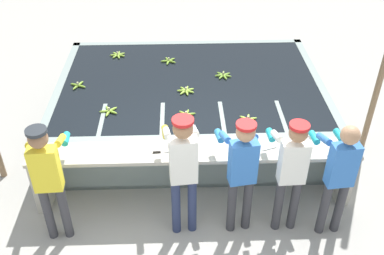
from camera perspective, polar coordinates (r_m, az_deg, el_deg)
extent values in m
plane|color=#A3A099|center=(6.14, 0.34, -10.52)|extent=(80.00, 80.00, 0.00)
cube|color=gray|center=(7.61, -0.22, 0.41)|extent=(4.22, 3.04, 0.06)
cube|color=gray|center=(6.21, 0.18, -4.38)|extent=(4.22, 0.12, 0.86)
cube|color=gray|center=(8.65, -0.53, 8.18)|extent=(4.22, 0.12, 0.86)
cube|color=gray|center=(7.62, -15.85, 2.54)|extent=(0.12, 3.04, 0.86)
cube|color=gray|center=(7.72, 15.20, 3.11)|extent=(0.12, 3.04, 0.86)
cube|color=black|center=(7.37, -0.23, 3.11)|extent=(3.98, 2.80, 0.79)
cube|color=gray|center=(6.66, -10.93, -1.98)|extent=(0.06, 0.80, 0.86)
cube|color=gray|center=(6.57, -3.65, -1.87)|extent=(0.06, 0.80, 0.86)
cube|color=gray|center=(6.60, 3.70, -1.72)|extent=(0.06, 0.80, 0.86)
cube|color=gray|center=(6.73, 10.88, -1.54)|extent=(0.06, 0.80, 0.86)
cube|color=#B7B2A3|center=(5.74, 0.29, -3.13)|extent=(4.22, 0.45, 0.05)
cube|color=#B7B2A3|center=(6.29, -18.49, -6.40)|extent=(0.16, 0.41, 0.81)
cube|color=#B7B2A3|center=(6.40, 18.67, -5.58)|extent=(0.16, 0.41, 0.81)
cylinder|color=#38383D|center=(5.82, -17.82, -10.29)|extent=(0.11, 0.11, 0.82)
cylinder|color=#38383D|center=(5.77, -15.86, -10.27)|extent=(0.11, 0.11, 0.82)
cube|color=yellow|center=(5.33, -18.11, -5.04)|extent=(0.33, 0.19, 0.58)
sphere|color=#896042|center=(5.07, -18.99, -1.35)|extent=(0.22, 0.22, 0.22)
cylinder|color=#282D33|center=(5.02, -19.21, -0.43)|extent=(0.23, 0.23, 0.04)
cylinder|color=yellow|center=(5.44, -19.69, -1.74)|extent=(0.10, 0.31, 0.18)
cylinder|color=#1EA3AD|center=(5.73, -18.88, -1.53)|extent=(0.09, 0.20, 0.08)
cylinder|color=yellow|center=(5.36, -16.40, -1.59)|extent=(0.10, 0.31, 0.18)
cylinder|color=#1EA3AD|center=(5.65, -15.75, -1.39)|extent=(0.09, 0.20, 0.08)
cylinder|color=navy|center=(5.60, -2.04, -9.98)|extent=(0.11, 0.11, 0.85)
cylinder|color=navy|center=(5.62, 0.02, -9.79)|extent=(0.11, 0.11, 0.85)
cube|color=white|center=(5.11, -1.10, -4.20)|extent=(0.34, 0.20, 0.60)
sphere|color=#9E704C|center=(4.84, -1.15, -0.15)|extent=(0.23, 0.23, 0.23)
cylinder|color=red|center=(4.78, -1.17, 0.87)|extent=(0.24, 0.24, 0.04)
cylinder|color=white|center=(5.17, -3.22, -0.74)|extent=(0.11, 0.32, 0.18)
cylinder|color=gold|center=(5.46, -3.40, -0.59)|extent=(0.10, 0.21, 0.08)
cylinder|color=white|center=(5.19, 0.30, -0.46)|extent=(0.11, 0.32, 0.18)
cylinder|color=gold|center=(5.49, -0.07, -0.32)|extent=(0.10, 0.21, 0.08)
cylinder|color=#38383D|center=(5.65, 5.05, -9.90)|extent=(0.11, 0.11, 0.81)
cylinder|color=#38383D|center=(5.70, 7.02, -9.59)|extent=(0.11, 0.11, 0.81)
cube|color=blue|center=(5.21, 6.51, -4.41)|extent=(0.34, 0.22, 0.57)
sphere|color=tan|center=(4.95, 6.84, -0.63)|extent=(0.22, 0.22, 0.22)
cylinder|color=red|center=(4.89, 6.92, 0.31)|extent=(0.23, 0.23, 0.04)
cylinder|color=blue|center=(5.23, 4.20, -1.22)|extent=(0.13, 0.32, 0.18)
cylinder|color=teal|center=(5.52, 3.48, -1.06)|extent=(0.12, 0.21, 0.08)
cylinder|color=blue|center=(5.31, 7.54, -0.81)|extent=(0.13, 0.32, 0.18)
cylinder|color=teal|center=(5.60, 6.66, -0.68)|extent=(0.12, 0.21, 0.08)
cylinder|color=#38383D|center=(5.75, 10.89, -9.61)|extent=(0.11, 0.11, 0.80)
cylinder|color=#38383D|center=(5.81, 12.83, -9.43)|extent=(0.11, 0.11, 0.80)
cube|color=white|center=(5.33, 12.75, -4.34)|extent=(0.33, 0.18, 0.57)
sphere|color=#9E704C|center=(5.07, 13.36, -0.69)|extent=(0.22, 0.22, 0.22)
cylinder|color=red|center=(5.01, 13.52, 0.21)|extent=(0.23, 0.23, 0.04)
cylinder|color=white|center=(5.35, 10.70, -1.11)|extent=(0.09, 0.31, 0.18)
cylinder|color=#1EA3AD|center=(5.64, 9.94, -0.94)|extent=(0.09, 0.20, 0.08)
cylinder|color=white|center=(5.44, 13.96, -0.94)|extent=(0.09, 0.31, 0.18)
cylinder|color=#1EA3AD|center=(5.72, 13.05, -0.78)|extent=(0.09, 0.20, 0.08)
cylinder|color=#38383D|center=(5.84, 16.41, -9.81)|extent=(0.11, 0.11, 0.81)
cylinder|color=#38383D|center=(5.91, 18.22, -9.52)|extent=(0.11, 0.11, 0.81)
cube|color=blue|center=(5.43, 18.59, -4.53)|extent=(0.34, 0.20, 0.57)
sphere|color=tan|center=(5.18, 19.46, -0.93)|extent=(0.22, 0.22, 0.22)
cylinder|color=blue|center=(5.42, 16.43, -1.41)|extent=(0.11, 0.32, 0.18)
cylinder|color=#1EA3AD|center=(5.69, 15.26, -1.24)|extent=(0.10, 0.21, 0.08)
cylinder|color=blue|center=(5.55, 19.47, -1.12)|extent=(0.11, 0.32, 0.18)
cylinder|color=#1EA3AD|center=(5.82, 18.18, -0.96)|extent=(0.10, 0.21, 0.08)
ellipsoid|color=#9EC642|center=(6.32, 7.56, 1.09)|extent=(0.17, 0.09, 0.04)
ellipsoid|color=#9EC642|center=(6.34, 7.15, 1.27)|extent=(0.07, 0.17, 0.04)
ellipsoid|color=#9EC642|center=(6.32, 6.70, 1.18)|extent=(0.15, 0.14, 0.04)
ellipsoid|color=#9EC642|center=(6.28, 6.66, 0.90)|extent=(0.17, 0.09, 0.04)
ellipsoid|color=#9EC642|center=(6.25, 7.07, 0.71)|extent=(0.07, 0.17, 0.04)
ellipsoid|color=#9EC642|center=(6.27, 7.52, 0.81)|extent=(0.15, 0.14, 0.04)
cylinder|color=tan|center=(6.28, 7.13, 1.26)|extent=(0.03, 0.03, 0.04)
ellipsoid|color=#7FAD33|center=(7.23, -13.91, 5.12)|extent=(0.17, 0.10, 0.04)
ellipsoid|color=#7FAD33|center=(7.30, -14.03, 5.41)|extent=(0.10, 0.17, 0.04)
ellipsoid|color=#7FAD33|center=(7.29, -14.62, 5.28)|extent=(0.17, 0.10, 0.04)
ellipsoid|color=#7FAD33|center=(7.23, -14.52, 4.99)|extent=(0.10, 0.17, 0.04)
cylinder|color=tan|center=(7.25, -14.31, 5.44)|extent=(0.03, 0.03, 0.04)
ellipsoid|color=#93BC3D|center=(8.09, -9.05, 9.18)|extent=(0.17, 0.12, 0.04)
ellipsoid|color=#93BC3D|center=(8.12, -9.31, 9.26)|extent=(0.06, 0.17, 0.04)
ellipsoid|color=#93BC3D|center=(8.12, -9.64, 9.20)|extent=(0.14, 0.15, 0.04)
ellipsoid|color=#93BC3D|center=(8.08, -9.80, 9.05)|extent=(0.17, 0.05, 0.04)
ellipsoid|color=#93BC3D|center=(8.04, -9.67, 8.93)|extent=(0.13, 0.16, 0.04)
ellipsoid|color=#93BC3D|center=(8.03, -9.33, 8.92)|extent=(0.08, 0.17, 0.04)
ellipsoid|color=#93BC3D|center=(8.05, -9.06, 9.03)|extent=(0.17, 0.10, 0.04)
cylinder|color=tan|center=(8.06, -9.43, 9.31)|extent=(0.03, 0.03, 0.04)
ellipsoid|color=#8CB738|center=(6.58, -10.62, 2.31)|extent=(0.10, 0.17, 0.04)
ellipsoid|color=#8CB738|center=(6.54, -10.96, 2.04)|extent=(0.17, 0.05, 0.04)
ellipsoid|color=#8CB738|center=(6.50, -10.63, 1.81)|extent=(0.07, 0.17, 0.04)
ellipsoid|color=#8CB738|center=(6.51, -10.09, 1.96)|extent=(0.17, 0.12, 0.04)
ellipsoid|color=#8CB738|center=(6.56, -10.09, 2.27)|extent=(0.15, 0.14, 0.04)
cylinder|color=tan|center=(6.52, -10.51, 2.34)|extent=(0.03, 0.03, 0.04)
ellipsoid|color=#7FAD33|center=(6.36, -0.27, 1.70)|extent=(0.17, 0.08, 0.04)
ellipsoid|color=#7FAD33|center=(6.39, -0.62, 1.89)|extent=(0.08, 0.17, 0.04)
ellipsoid|color=#7FAD33|center=(6.38, -1.10, 1.81)|extent=(0.14, 0.15, 0.04)
ellipsoid|color=#7FAD33|center=(6.34, -1.22, 1.54)|extent=(0.17, 0.08, 0.04)
ellipsoid|color=#7FAD33|center=(6.30, -0.87, 1.35)|extent=(0.08, 0.17, 0.04)
ellipsoid|color=#7FAD33|center=(6.32, -0.39, 1.43)|extent=(0.14, 0.15, 0.04)
cylinder|color=tan|center=(6.33, -0.75, 1.89)|extent=(0.03, 0.03, 0.04)
ellipsoid|color=#75A333|center=(7.30, 3.78, 6.46)|extent=(0.12, 0.16, 0.04)
ellipsoid|color=#75A333|center=(7.30, 4.16, 6.44)|extent=(0.09, 0.17, 0.04)
ellipsoid|color=#75A333|center=(7.33, 4.40, 6.57)|extent=(0.17, 0.09, 0.04)
ellipsoid|color=#75A333|center=(7.37, 4.34, 6.75)|extent=(0.16, 0.12, 0.04)
ellipsoid|color=#75A333|center=(7.39, 4.01, 6.84)|extent=(0.06, 0.17, 0.04)
ellipsoid|color=#75A333|center=(7.37, 3.67, 6.79)|extent=(0.14, 0.15, 0.04)
ellipsoid|color=#75A333|center=(7.33, 3.56, 6.62)|extent=(0.17, 0.05, 0.04)
cylinder|color=tan|center=(7.32, 4.00, 6.88)|extent=(0.03, 0.03, 0.04)
ellipsoid|color=#7FAD33|center=(7.75, -2.62, 8.37)|extent=(0.16, 0.12, 0.04)
ellipsoid|color=#7FAD33|center=(7.81, -2.66, 8.59)|extent=(0.15, 0.14, 0.04)
ellipsoid|color=#7FAD33|center=(7.83, -3.13, 8.62)|extent=(0.10, 0.17, 0.04)
ellipsoid|color=#7FAD33|center=(7.78, -3.38, 8.43)|extent=(0.17, 0.05, 0.04)
ellipsoid|color=#7FAD33|center=(7.73, -3.06, 8.27)|extent=(0.07, 0.17, 0.04)
cylinder|color=tan|center=(7.76, -2.98, 8.69)|extent=(0.03, 0.03, 0.04)
ellipsoid|color=#93BC3D|center=(6.87, -1.07, 4.52)|extent=(0.14, 0.15, 0.04)
ellipsoid|color=#93BC3D|center=(6.86, -0.68, 4.48)|extent=(0.07, 0.17, 0.04)
ellipsoid|color=#93BC3D|center=(6.89, -0.37, 4.60)|extent=(0.17, 0.11, 0.04)
ellipsoid|color=#93BC3D|center=(6.93, -0.37, 4.81)|extent=(0.17, 0.10, 0.04)
ellipsoid|color=#93BC3D|center=(6.95, -0.67, 4.93)|extent=(0.08, 0.17, 0.04)
ellipsoid|color=#93BC3D|center=(6.94, -1.06, 4.89)|extent=(0.13, 0.16, 0.04)
ellipsoid|color=#93BC3D|center=(6.91, -1.24, 4.71)|extent=(0.17, 0.04, 0.04)
cylinder|color=tan|center=(6.89, -0.78, 4.96)|extent=(0.03, 0.03, 0.04)
cube|color=silver|center=(5.70, -2.49, -3.02)|extent=(0.20, 0.05, 0.00)
cube|color=black|center=(5.70, -4.50, -3.15)|extent=(0.10, 0.03, 0.02)
cube|color=silver|center=(5.83, 9.82, -2.58)|extent=(0.20, 0.10, 0.00)
cube|color=black|center=(5.74, 8.10, -3.05)|extent=(0.10, 0.06, 0.02)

